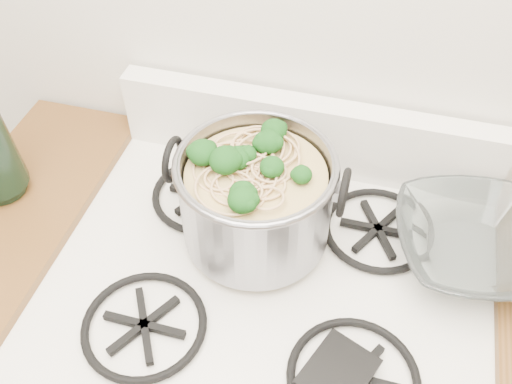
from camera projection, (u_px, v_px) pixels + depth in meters
name	position (u px, v px, depth m)	size (l,w,h in m)	color
counter_left	(68.00, 335.00, 1.41)	(0.25, 0.65, 0.92)	silver
stock_pot	(256.00, 198.00, 0.97)	(0.30, 0.27, 0.19)	gray
spatula	(339.00, 369.00, 0.84)	(0.29, 0.31, 0.02)	black
glass_bowl	(470.00, 250.00, 0.99)	(0.11, 0.11, 0.03)	white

